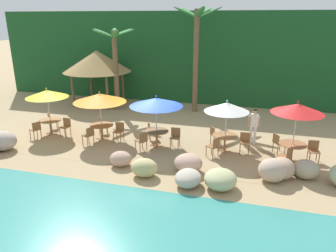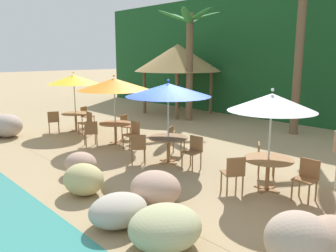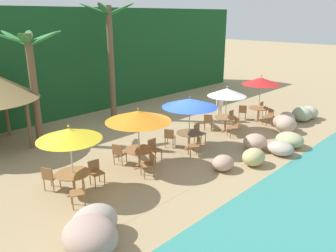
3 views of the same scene
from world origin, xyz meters
TOP-DOWN VIEW (x-y plane):
  - ground_plane at (0.00, 0.00)m, footprint 120.00×120.00m
  - terrace_deck at (0.00, 0.00)m, footprint 18.00×5.20m
  - foliage_backdrop at (0.00, 9.00)m, footprint 28.00×2.40m
  - rock_seawall at (0.03, -2.71)m, footprint 17.54×3.40m
  - umbrella_yellow at (-5.35, -0.08)m, footprint 2.03×2.03m
  - dining_table_yellow at (-5.35, -0.08)m, footprint 1.10×1.10m
  - chair_yellow_seaward at (-4.49, -0.06)m, footprint 0.46×0.46m
  - chair_yellow_inland at (-5.80, 0.65)m, footprint 0.57×0.57m
  - chair_yellow_left at (-5.60, -0.89)m, footprint 0.56×0.56m
  - umbrella_orange at (-2.52, -0.08)m, footprint 2.45×2.45m
  - dining_table_orange at (-2.52, -0.08)m, footprint 1.10×1.10m
  - chair_orange_seaward at (-1.67, 0.02)m, footprint 0.43×0.43m
  - chair_orange_inland at (-2.93, 0.67)m, footprint 0.55×0.55m
  - chair_orange_left at (-2.76, -0.91)m, footprint 0.55×0.55m
  - umbrella_blue at (0.25, -0.18)m, footprint 2.36×2.36m
  - dining_table_blue at (0.25, -0.18)m, footprint 1.10×1.10m
  - chair_blue_seaward at (1.09, -0.02)m, footprint 0.45×0.46m
  - chair_blue_inland at (-0.24, 0.52)m, footprint 0.58×0.57m
  - chair_blue_left at (-0.17, -0.92)m, footprint 0.59×0.59m
  - umbrella_white at (3.30, 0.06)m, footprint 1.91×1.91m
  - dining_table_white at (3.30, 0.06)m, footprint 1.10×1.10m
  - chair_white_seaward at (4.14, 0.19)m, footprint 0.44×0.45m
  - chair_white_inland at (2.75, 0.72)m, footprint 0.59×0.59m
  - chair_white_left at (2.94, -0.71)m, footprint 0.58×0.58m
  - umbrella_red at (6.04, -0.20)m, footprint 2.03×2.03m
  - dining_table_red at (6.04, -0.20)m, footprint 1.10×1.10m
  - chair_red_seaward at (6.88, -0.02)m, footprint 0.46×0.47m
  - chair_red_inland at (5.51, 0.47)m, footprint 0.59×0.58m
  - chair_red_left at (5.75, -1.01)m, footprint 0.57×0.56m
  - palm_tree_nearest at (-4.01, 5.06)m, footprint 2.93×2.70m
  - palm_tree_second at (0.81, 5.94)m, footprint 2.75×2.82m
  - waiter_in_white at (4.45, 1.27)m, footprint 0.52×0.37m

SIDE VIEW (x-z plane):
  - ground_plane at x=0.00m, z-range 0.00..0.00m
  - terrace_deck at x=0.00m, z-range 0.00..0.01m
  - rock_seawall at x=0.03m, z-range -0.07..0.87m
  - chair_yellow_seaward at x=-4.49m, z-range 0.08..0.95m
  - chair_yellow_inland at x=-5.80m, z-range 0.08..0.95m
  - chair_yellow_left at x=-5.60m, z-range 0.08..0.95m
  - chair_orange_seaward at x=-1.67m, z-range 0.08..0.95m
  - chair_orange_inland at x=-2.93m, z-range 0.08..0.95m
  - chair_orange_left at x=-2.76m, z-range 0.08..0.95m
  - chair_blue_seaward at x=1.09m, z-range 0.08..0.95m
  - chair_blue_inland at x=-0.24m, z-range 0.08..0.95m
  - chair_blue_left at x=-0.17m, z-range 0.08..0.95m
  - chair_white_seaward at x=4.14m, z-range 0.08..0.95m
  - chair_white_inland at x=2.75m, z-range 0.08..0.95m
  - chair_white_left at x=2.94m, z-range 0.08..0.95m
  - chair_red_seaward at x=6.88m, z-range 0.08..0.95m
  - chair_red_inland at x=5.51m, z-range 0.08..0.95m
  - chair_red_left at x=5.75m, z-range 0.08..0.95m
  - dining_table_yellow at x=-5.35m, z-range 0.24..0.98m
  - dining_table_orange at x=-2.52m, z-range 0.24..0.98m
  - dining_table_blue at x=0.25m, z-range 0.24..0.98m
  - dining_table_white at x=3.30m, z-range 0.24..0.98m
  - dining_table_red at x=6.04m, z-range 0.24..0.98m
  - waiter_in_white at x=4.45m, z-range 0.14..1.84m
  - umbrella_white at x=3.30m, z-range 0.85..3.16m
  - umbrella_orange at x=-2.52m, z-range 0.87..3.24m
  - umbrella_blue at x=0.25m, z-range 0.89..3.25m
  - umbrella_yellow at x=-5.35m, z-range 0.89..3.25m
  - umbrella_red at x=6.04m, z-range 0.96..3.48m
  - foliage_backdrop at x=0.00m, z-range 0.00..6.00m
  - palm_tree_nearest at x=-4.01m, z-range 0.91..5.92m
  - palm_tree_second at x=0.81m, z-range 0.90..7.11m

